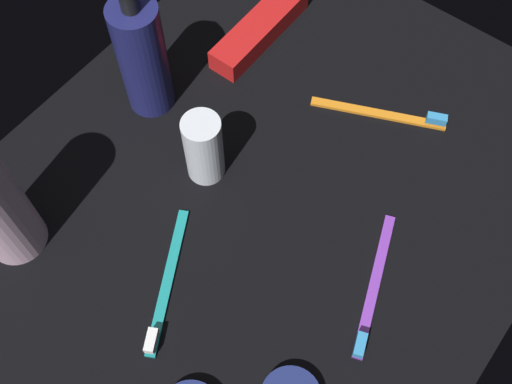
{
  "coord_description": "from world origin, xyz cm",
  "views": [
    {
      "loc": [
        28.2,
        21.73,
        69.81
      ],
      "look_at": [
        0.0,
        0.0,
        3.0
      ],
      "focal_mm": 44.55,
      "sensor_mm": 36.0,
      "label": 1
    }
  ],
  "objects_px": {
    "lotion_bottle": "(143,57)",
    "toothbrush_teal": "(165,288)",
    "deodorant_stick": "(201,150)",
    "toothpaste_box_red": "(260,29)",
    "toothbrush_purple": "(372,294)",
    "toothbrush_orange": "(387,114)"
  },
  "relations": [
    {
      "from": "lotion_bottle",
      "to": "deodorant_stick",
      "type": "relative_size",
      "value": 1.91
    },
    {
      "from": "lotion_bottle",
      "to": "toothbrush_teal",
      "type": "height_order",
      "value": "lotion_bottle"
    },
    {
      "from": "toothpaste_box_red",
      "to": "lotion_bottle",
      "type": "bearing_deg",
      "value": -15.67
    },
    {
      "from": "lotion_bottle",
      "to": "toothbrush_purple",
      "type": "relative_size",
      "value": 1.13
    },
    {
      "from": "toothbrush_purple",
      "to": "lotion_bottle",
      "type": "bearing_deg",
      "value": -97.95
    },
    {
      "from": "lotion_bottle",
      "to": "toothpaste_box_red",
      "type": "height_order",
      "value": "lotion_bottle"
    },
    {
      "from": "lotion_bottle",
      "to": "toothpaste_box_red",
      "type": "relative_size",
      "value": 1.11
    },
    {
      "from": "lotion_bottle",
      "to": "deodorant_stick",
      "type": "distance_m",
      "value": 0.14
    },
    {
      "from": "toothbrush_teal",
      "to": "lotion_bottle",
      "type": "bearing_deg",
      "value": -134.74
    },
    {
      "from": "toothbrush_teal",
      "to": "toothpaste_box_red",
      "type": "bearing_deg",
      "value": -158.38
    },
    {
      "from": "toothbrush_purple",
      "to": "toothpaste_box_red",
      "type": "xyz_separation_m",
      "value": [
        -0.23,
        -0.34,
        0.01
      ]
    },
    {
      "from": "deodorant_stick",
      "to": "toothpaste_box_red",
      "type": "bearing_deg",
      "value": -159.94
    },
    {
      "from": "lotion_bottle",
      "to": "toothpaste_box_red",
      "type": "xyz_separation_m",
      "value": [
        -0.18,
        0.05,
        -0.07
      ]
    },
    {
      "from": "toothpaste_box_red",
      "to": "toothbrush_orange",
      "type": "bearing_deg",
      "value": 87.83
    },
    {
      "from": "toothbrush_orange",
      "to": "toothbrush_purple",
      "type": "height_order",
      "value": "same"
    },
    {
      "from": "lotion_bottle",
      "to": "toothbrush_orange",
      "type": "height_order",
      "value": "lotion_bottle"
    },
    {
      "from": "lotion_bottle",
      "to": "toothbrush_teal",
      "type": "bearing_deg",
      "value": 45.26
    },
    {
      "from": "deodorant_stick",
      "to": "toothbrush_teal",
      "type": "relative_size",
      "value": 0.62
    },
    {
      "from": "deodorant_stick",
      "to": "toothpaste_box_red",
      "type": "relative_size",
      "value": 0.58
    },
    {
      "from": "lotion_bottle",
      "to": "toothbrush_orange",
      "type": "relative_size",
      "value": 1.16
    },
    {
      "from": "deodorant_stick",
      "to": "toothbrush_teal",
      "type": "xyz_separation_m",
      "value": [
        0.15,
        0.07,
        -0.05
      ]
    },
    {
      "from": "toothbrush_orange",
      "to": "toothpaste_box_red",
      "type": "bearing_deg",
      "value": -91.8
    }
  ]
}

